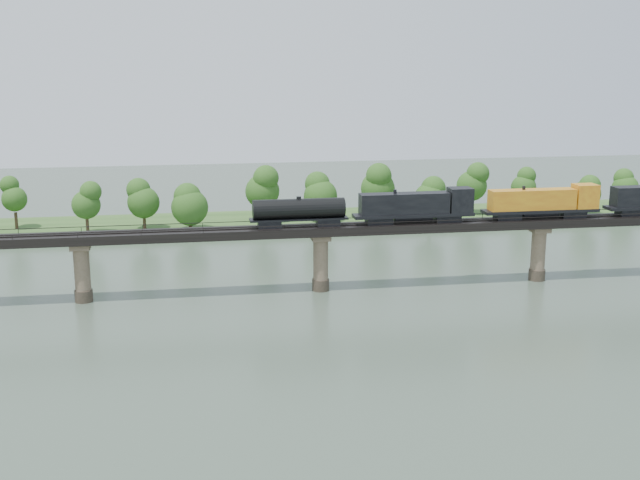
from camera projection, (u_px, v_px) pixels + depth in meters
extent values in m
plane|color=#374639|center=(356.00, 351.00, 111.07)|extent=(400.00, 400.00, 0.00)
cube|color=#305321|center=(283.00, 222.00, 192.57)|extent=(300.00, 24.00, 1.60)
cylinder|color=#473A2D|center=(84.00, 296.00, 133.28)|extent=(3.00, 3.00, 2.00)
cylinder|color=#7C6851|center=(82.00, 270.00, 132.26)|extent=(2.60, 2.60, 9.00)
cube|color=#7C6851|center=(80.00, 246.00, 131.36)|extent=(3.20, 3.20, 1.00)
cylinder|color=#473A2D|center=(321.00, 285.00, 139.67)|extent=(3.00, 3.00, 2.00)
cylinder|color=#7C6851|center=(321.00, 260.00, 138.66)|extent=(2.60, 2.60, 9.00)
cube|color=#7C6851|center=(321.00, 237.00, 137.75)|extent=(3.20, 3.20, 1.00)
cylinder|color=#473A2D|center=(537.00, 275.00, 146.07)|extent=(3.00, 3.00, 2.00)
cylinder|color=#7C6851|center=(538.00, 251.00, 145.05)|extent=(2.60, 2.60, 9.00)
cube|color=#7C6851|center=(540.00, 229.00, 144.15)|extent=(3.20, 3.20, 1.00)
cube|color=black|center=(321.00, 230.00, 137.47)|extent=(220.00, 5.00, 1.50)
cube|color=black|center=(321.00, 226.00, 136.56)|extent=(220.00, 0.12, 0.16)
cube|color=black|center=(320.00, 224.00, 138.00)|extent=(220.00, 0.12, 0.16)
cube|color=black|center=(323.00, 225.00, 134.84)|extent=(220.00, 0.10, 0.10)
cube|color=black|center=(318.00, 219.00, 139.45)|extent=(220.00, 0.10, 0.10)
cube|color=black|center=(323.00, 227.00, 134.92)|extent=(0.08, 0.08, 0.70)
cube|color=black|center=(318.00, 221.00, 139.53)|extent=(0.08, 0.08, 0.70)
cylinder|color=#382619|center=(16.00, 221.00, 181.44)|extent=(0.70, 0.70, 3.71)
sphere|color=#214C15|center=(14.00, 199.00, 180.32)|extent=(5.67, 5.67, 5.67)
sphere|color=#214C15|center=(13.00, 185.00, 179.62)|extent=(4.25, 4.25, 4.25)
cylinder|color=#382619|center=(87.00, 226.00, 176.54)|extent=(0.70, 0.70, 3.51)
sphere|color=#214C15|center=(86.00, 205.00, 175.48)|extent=(6.31, 6.31, 6.31)
sphere|color=#214C15|center=(85.00, 192.00, 174.82)|extent=(4.73, 4.73, 4.73)
cylinder|color=#382619|center=(144.00, 222.00, 180.93)|extent=(0.70, 0.70, 3.34)
sphere|color=#214C15|center=(143.00, 202.00, 179.93)|extent=(7.18, 7.18, 7.18)
sphere|color=#214C15|center=(143.00, 190.00, 179.30)|extent=(5.39, 5.39, 5.39)
cylinder|color=#382619|center=(190.00, 224.00, 180.04)|extent=(0.70, 0.70, 2.83)
sphere|color=#214C15|center=(190.00, 207.00, 179.19)|extent=(8.26, 8.26, 8.26)
sphere|color=#214C15|center=(189.00, 197.00, 178.66)|extent=(6.19, 6.19, 6.19)
cylinder|color=#382619|center=(263.00, 213.00, 188.90)|extent=(0.70, 0.70, 3.96)
sphere|color=#214C15|center=(262.00, 191.00, 187.71)|extent=(8.07, 8.07, 8.07)
sphere|color=#214C15|center=(262.00, 177.00, 186.96)|extent=(6.05, 6.05, 6.05)
cylinder|color=#382619|center=(320.00, 214.00, 189.68)|extent=(0.70, 0.70, 3.27)
sphere|color=#214C15|center=(320.00, 196.00, 188.70)|extent=(8.03, 8.03, 8.03)
sphere|color=#214C15|center=(320.00, 185.00, 188.08)|extent=(6.02, 6.02, 6.02)
cylinder|color=#382619|center=(377.00, 210.00, 192.99)|extent=(0.70, 0.70, 3.92)
sphere|color=#214C15|center=(378.00, 189.00, 191.81)|extent=(8.29, 8.29, 8.29)
sphere|color=#214C15|center=(378.00, 175.00, 191.07)|extent=(6.21, 6.21, 6.21)
cylinder|color=#382619|center=(430.00, 216.00, 188.15)|extent=(0.70, 0.70, 3.02)
sphere|color=#214C15|center=(430.00, 199.00, 187.24)|extent=(7.74, 7.74, 7.74)
sphere|color=#214C15|center=(431.00, 189.00, 186.67)|extent=(5.80, 5.80, 5.80)
cylinder|color=#382619|center=(471.00, 206.00, 198.51)|extent=(0.70, 0.70, 3.80)
sphere|color=#214C15|center=(472.00, 186.00, 197.37)|extent=(7.47, 7.47, 7.47)
sphere|color=#214C15|center=(472.00, 173.00, 196.66)|extent=(5.60, 5.60, 5.60)
cylinder|color=#382619|center=(522.00, 205.00, 200.97)|extent=(0.70, 0.70, 3.38)
sphere|color=#214C15|center=(524.00, 187.00, 199.95)|extent=(6.23, 6.23, 6.23)
sphere|color=#214C15|center=(524.00, 176.00, 199.31)|extent=(4.67, 4.67, 4.67)
cylinder|color=#382619|center=(585.00, 209.00, 197.61)|extent=(0.70, 0.70, 2.77)
sphere|color=#214C15|center=(586.00, 194.00, 196.78)|extent=(7.04, 7.04, 7.04)
sphere|color=#214C15|center=(587.00, 185.00, 196.26)|extent=(5.28, 5.28, 5.28)
cylinder|color=#382619|center=(624.00, 203.00, 204.70)|extent=(0.70, 0.70, 2.94)
sphere|color=#214C15|center=(625.00, 188.00, 203.81)|extent=(6.73, 6.73, 6.73)
sphere|color=#214C15|center=(626.00, 179.00, 203.26)|extent=(5.05, 5.05, 5.05)
cube|color=black|center=(629.00, 212.00, 146.32)|extent=(4.48, 2.69, 1.23)
cube|color=black|center=(572.00, 214.00, 144.53)|extent=(4.48, 2.69, 1.23)
cube|color=black|center=(507.00, 216.00, 142.56)|extent=(4.48, 2.69, 1.23)
cube|color=black|center=(540.00, 211.00, 143.37)|extent=(21.27, 3.36, 0.56)
cube|color=gold|center=(532.00, 199.00, 142.63)|extent=(15.67, 3.02, 3.58)
cube|color=gold|center=(585.00, 196.00, 144.17)|extent=(4.03, 3.36, 4.25)
cylinder|color=black|center=(540.00, 214.00, 143.51)|extent=(6.72, 1.57, 1.57)
cube|color=black|center=(447.00, 218.00, 140.77)|extent=(4.48, 2.69, 1.23)
cube|color=black|center=(379.00, 220.00, 138.80)|extent=(4.48, 2.69, 1.23)
cube|color=black|center=(413.00, 215.00, 139.61)|extent=(21.27, 3.36, 0.56)
cube|color=black|center=(404.00, 203.00, 138.87)|extent=(15.67, 3.02, 3.58)
cube|color=black|center=(460.00, 200.00, 140.41)|extent=(4.03, 3.36, 4.25)
cylinder|color=black|center=(413.00, 218.00, 139.75)|extent=(6.72, 1.57, 1.57)
cube|color=black|center=(328.00, 222.00, 137.37)|extent=(3.92, 2.46, 1.23)
cube|color=black|center=(269.00, 224.00, 135.75)|extent=(3.92, 2.46, 1.23)
cube|color=black|center=(299.00, 219.00, 136.40)|extent=(16.79, 2.69, 0.34)
cylinder|color=black|center=(299.00, 209.00, 135.99)|extent=(15.67, 3.36, 3.36)
cylinder|color=black|center=(299.00, 198.00, 135.59)|extent=(0.78, 0.78, 0.56)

